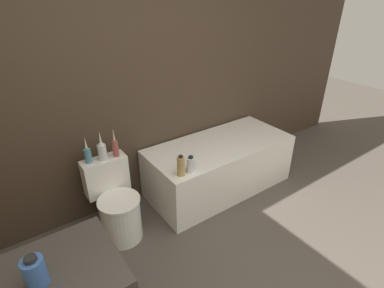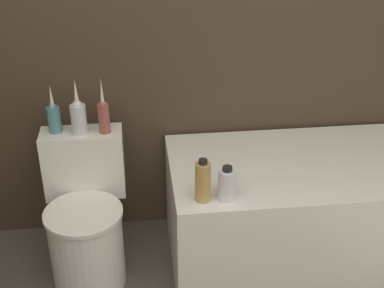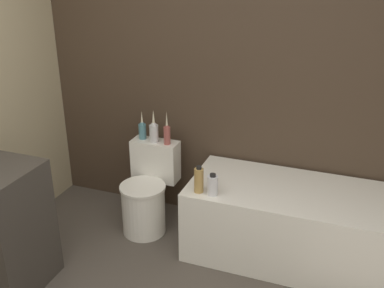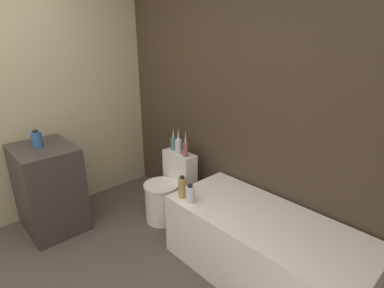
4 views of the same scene
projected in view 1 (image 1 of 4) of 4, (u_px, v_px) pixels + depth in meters
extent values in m
cube|color=#423326|center=(136.00, 77.00, 2.78)|extent=(6.40, 0.06, 2.60)
cube|color=white|center=(219.00, 166.00, 3.33)|extent=(1.59, 0.72, 0.56)
cube|color=#B7BCC6|center=(220.00, 144.00, 3.20)|extent=(1.39, 0.52, 0.01)
cylinder|color=white|center=(121.00, 219.00, 2.68)|extent=(0.35, 0.35, 0.40)
cylinder|color=white|center=(119.00, 201.00, 2.58)|extent=(0.37, 0.37, 0.02)
cube|color=white|center=(106.00, 175.00, 2.71)|extent=(0.39, 0.16, 0.34)
cylinder|color=#335999|center=(35.00, 272.00, 1.30)|extent=(0.10, 0.10, 0.15)
cylinder|color=black|center=(30.00, 259.00, 1.26)|extent=(0.05, 0.05, 0.02)
cylinder|color=teal|center=(88.00, 156.00, 2.55)|extent=(0.06, 0.06, 0.13)
sphere|color=teal|center=(87.00, 149.00, 2.52)|extent=(0.04, 0.04, 0.04)
cone|color=beige|center=(86.00, 143.00, 2.49)|extent=(0.02, 0.02, 0.11)
cylinder|color=silver|center=(102.00, 152.00, 2.58)|extent=(0.07, 0.07, 0.14)
sphere|color=silver|center=(101.00, 145.00, 2.55)|extent=(0.05, 0.05, 0.05)
cone|color=beige|center=(100.00, 138.00, 2.52)|extent=(0.03, 0.03, 0.13)
cylinder|color=#994C47|center=(115.00, 149.00, 2.64)|extent=(0.05, 0.05, 0.15)
sphere|color=#994C47|center=(114.00, 141.00, 2.61)|extent=(0.04, 0.04, 0.04)
cone|color=beige|center=(114.00, 135.00, 2.58)|extent=(0.02, 0.02, 0.13)
cylinder|color=tan|center=(181.00, 166.00, 2.62)|extent=(0.07, 0.07, 0.18)
cylinder|color=black|center=(181.00, 157.00, 2.57)|extent=(0.04, 0.04, 0.02)
cylinder|color=silver|center=(191.00, 165.00, 2.68)|extent=(0.08, 0.08, 0.14)
cylinder|color=black|center=(191.00, 157.00, 2.64)|extent=(0.04, 0.04, 0.02)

